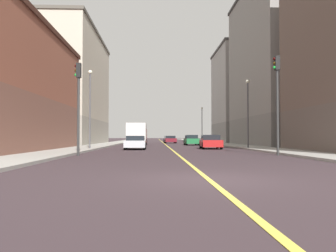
{
  "coord_description": "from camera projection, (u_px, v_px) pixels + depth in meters",
  "views": [
    {
      "loc": [
        -1.51,
        -9.71,
        1.23
      ],
      "look_at": [
        0.16,
        34.42,
        2.52
      ],
      "focal_mm": 36.84,
      "sensor_mm": 36.0,
      "label": 1
    }
  ],
  "objects": [
    {
      "name": "sidewalk_left",
      "position": [
        212.0,
        143.0,
        58.98
      ],
      "size": [
        3.21,
        168.0,
        0.15
      ],
      "primitive_type": "cube",
      "color": "#9E9B93",
      "rests_on": "ground"
    },
    {
      "name": "street_lamp_left_near",
      "position": [
        248.0,
        106.0,
        32.54
      ],
      "size": [
        0.36,
        0.36,
        6.43
      ],
      "color": "#4C4C51",
      "rests_on": "ground"
    },
    {
      "name": "car_green",
      "position": [
        191.0,
        140.0,
        46.71
      ],
      "size": [
        1.83,
        4.19,
        1.38
      ],
      "color": "#1E6B38",
      "rests_on": "ground"
    },
    {
      "name": "car_silver",
      "position": [
        136.0,
        143.0,
        31.84
      ],
      "size": [
        1.94,
        4.52,
        1.26
      ],
      "color": "silver",
      "rests_on": "ground"
    },
    {
      "name": "lane_center_stripe",
      "position": [
        164.0,
        143.0,
        58.67
      ],
      "size": [
        0.16,
        154.0,
        0.01
      ],
      "primitive_type": "cube",
      "color": "#E5D14C",
      "rests_on": "ground"
    },
    {
      "name": "sidewalk_right",
      "position": [
        115.0,
        143.0,
        58.36
      ],
      "size": [
        3.21,
        168.0,
        0.15
      ],
      "primitive_type": "cube",
      "color": "#9E9B93",
      "rests_on": "ground"
    },
    {
      "name": "street_lamp_left_far",
      "position": [
        202.0,
        121.0,
        64.31
      ],
      "size": [
        0.36,
        0.36,
        6.51
      ],
      "color": "#4C4C51",
      "rests_on": "ground"
    },
    {
      "name": "building_left_far",
      "position": [
        240.0,
        96.0,
        62.67
      ],
      "size": [
        8.53,
        14.58,
        17.18
      ],
      "color": "gray",
      "rests_on": "ground"
    },
    {
      "name": "traffic_light_left_near",
      "position": [
        277.0,
        91.0,
        21.88
      ],
      "size": [
        0.4,
        0.32,
        6.33
      ],
      "color": "#2D2D2D",
      "rests_on": "ground"
    },
    {
      "name": "building_right_midblock",
      "position": [
        70.0,
        89.0,
        50.69
      ],
      "size": [
        8.53,
        22.9,
        16.31
      ],
      "color": "#9D9688",
      "rests_on": "ground"
    },
    {
      "name": "car_blue",
      "position": [
        168.0,
        139.0,
        71.5
      ],
      "size": [
        1.91,
        4.23,
        1.27
      ],
      "color": "#23389E",
      "rests_on": "ground"
    },
    {
      "name": "building_left_mid",
      "position": [
        277.0,
        66.0,
        43.6
      ],
      "size": [
        8.53,
        19.26,
        20.2
      ],
      "color": "slate",
      "rests_on": "ground"
    },
    {
      "name": "traffic_light_right_near",
      "position": [
        78.0,
        95.0,
        21.4
      ],
      "size": [
        0.4,
        0.32,
        5.77
      ],
      "color": "#2D2D2D",
      "rests_on": "ground"
    },
    {
      "name": "street_lamp_right_near",
      "position": [
        90.0,
        101.0,
        30.47
      ],
      "size": [
        0.36,
        0.36,
        6.94
      ],
      "color": "#4C4C51",
      "rests_on": "ground"
    },
    {
      "name": "car_maroon",
      "position": [
        170.0,
        140.0,
        59.63
      ],
      "size": [
        2.07,
        4.24,
        1.28
      ],
      "color": "maroon",
      "rests_on": "ground"
    },
    {
      "name": "ground_plane",
      "position": [
        208.0,
        179.0,
        9.72
      ],
      "size": [
        400.0,
        400.0,
        0.0
      ],
      "primitive_type": "plane",
      "color": "#372A2F",
      "rests_on": "ground"
    },
    {
      "name": "car_red",
      "position": [
        211.0,
        142.0,
        33.09
      ],
      "size": [
        2.04,
        4.19,
        1.34
      ],
      "color": "red",
      "rests_on": "ground"
    },
    {
      "name": "box_truck",
      "position": [
        137.0,
        134.0,
        44.12
      ],
      "size": [
        2.43,
        7.24,
        2.81
      ],
      "color": "maroon",
      "rests_on": "ground"
    }
  ]
}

